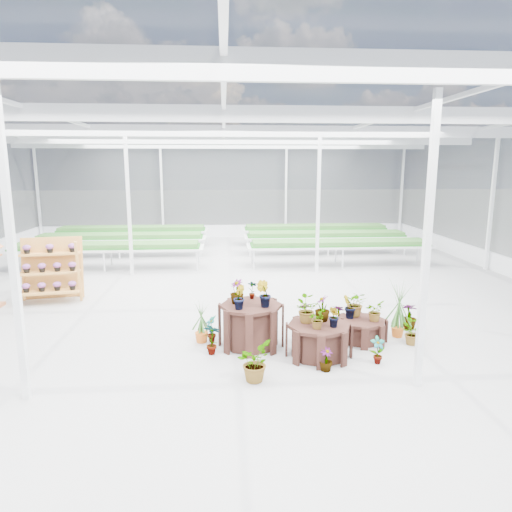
{
  "coord_description": "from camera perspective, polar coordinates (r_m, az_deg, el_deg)",
  "views": [
    {
      "loc": [
        -0.01,
        -10.52,
        3.41
      ],
      "look_at": [
        0.73,
        0.25,
        1.3
      ],
      "focal_mm": 32.0,
      "sensor_mm": 36.0,
      "label": 1
    }
  ],
  "objects": [
    {
      "name": "ground_plane",
      "position": [
        11.06,
        -3.73,
        -6.93
      ],
      "size": [
        24.0,
        24.0,
        0.0
      ],
      "primitive_type": "plane",
      "color": "gray",
      "rests_on": "ground"
    },
    {
      "name": "greenhouse_shell",
      "position": [
        10.58,
        -3.88,
        4.74
      ],
      "size": [
        18.0,
        24.0,
        4.5
      ],
      "primitive_type": null,
      "color": "white",
      "rests_on": "ground"
    },
    {
      "name": "steel_frame",
      "position": [
        10.58,
        -3.88,
        4.74
      ],
      "size": [
        18.0,
        24.0,
        4.5
      ],
      "primitive_type": null,
      "color": "silver",
      "rests_on": "ground"
    },
    {
      "name": "nursery_benches",
      "position": [
        17.97,
        -3.86,
        1.46
      ],
      "size": [
        16.0,
        7.0,
        0.84
      ],
      "primitive_type": null,
      "color": "silver",
      "rests_on": "ground"
    },
    {
      "name": "plinth_tall",
      "position": [
        8.89,
        -0.61,
        -8.62
      ],
      "size": [
        1.35,
        1.35,
        0.83
      ],
      "primitive_type": "cylinder",
      "rotation": [
        0.0,
        0.0,
        -0.11
      ],
      "color": "#371C16",
      "rests_on": "ground"
    },
    {
      "name": "plinth_mid",
      "position": [
        8.52,
        7.85,
        -10.39
      ],
      "size": [
        1.33,
        1.33,
        0.62
      ],
      "primitive_type": "cylinder",
      "rotation": [
        0.0,
        0.0,
        -0.14
      ],
      "color": "#371C16",
      "rests_on": "ground"
    },
    {
      "name": "plinth_low",
      "position": [
        9.43,
        13.0,
        -9.01
      ],
      "size": [
        1.12,
        1.12,
        0.44
      ],
      "primitive_type": "cylinder",
      "rotation": [
        0.0,
        0.0,
        -0.15
      ],
      "color": "#371C16",
      "rests_on": "ground"
    },
    {
      "name": "shelf_rack",
      "position": [
        12.78,
        -24.32,
        -1.66
      ],
      "size": [
        1.65,
        1.05,
        1.63
      ],
      "primitive_type": null,
      "rotation": [
        0.0,
        0.0,
        0.16
      ],
      "color": "#C4853A",
      "rests_on": "ground"
    },
    {
      "name": "nursery_plants",
      "position": [
        8.99,
        6.5,
        -7.79
      ],
      "size": [
        4.8,
        3.12,
        1.35
      ],
      "color": "#37682B",
      "rests_on": "ground"
    }
  ]
}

